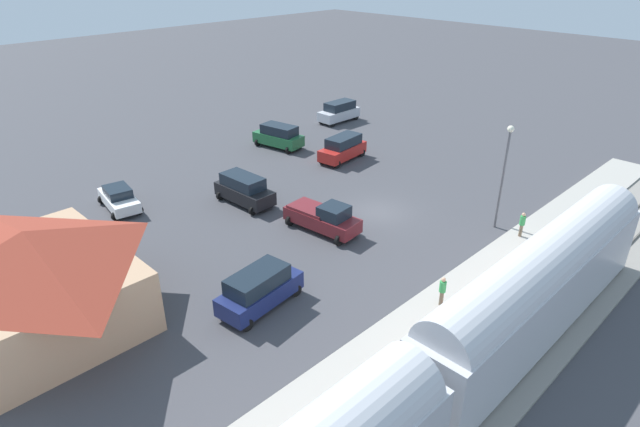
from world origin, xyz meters
The scene contains 15 objects.
ground_plane centered at (0.00, 0.00, 0.00)m, with size 200.00×200.00×0.00m, color #424247.
railway_track centered at (-14.00, 0.00, 0.09)m, with size 4.80×70.00×0.30m.
platform centered at (-10.00, 0.00, 0.15)m, with size 3.20×46.00×0.30m.
passenger_train centered at (-14.00, 14.57, 2.86)m, with size 2.93×37.73×4.98m.
station_building centered at (4.00, 22.00, 2.75)m, with size 10.92×8.85×5.29m.
pedestrian_on_platform centered at (-9.83, 6.71, 1.28)m, with size 0.36×0.36×1.71m.
pedestrian_waiting_far centered at (-9.27, -3.37, 1.28)m, with size 0.36×0.36×1.71m.
suv_red centered at (9.07, -5.91, 1.15)m, with size 2.52×5.10×2.22m.
suv_navy centered at (-2.85, 13.38, 1.15)m, with size 2.54×5.10×2.22m.
suv_black centered at (8.04, 6.03, 1.15)m, with size 4.98×2.56×2.22m.
suv_green centered at (15.73, -4.03, 1.15)m, with size 5.17×3.04×2.22m.
sedan_white centered at (13.73, 13.18, 0.88)m, with size 4.74×2.81×1.74m.
suv_silver centered at (17.46, -14.33, 1.15)m, with size 1.97×4.91×2.22m.
pickup_maroon centered at (0.78, 4.92, 1.03)m, with size 5.57×2.89×2.14m.
light_pole_near_platform centered at (-7.20, -3.90, 4.61)m, with size 0.44×0.44×7.26m.
Camera 1 is at (-21.62, 27.49, 17.34)m, focal length 29.74 mm.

